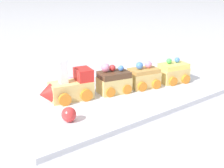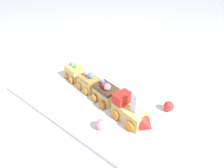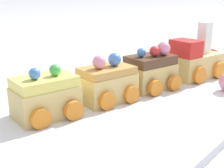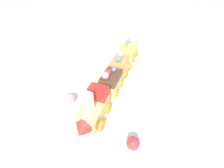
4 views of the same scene
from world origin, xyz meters
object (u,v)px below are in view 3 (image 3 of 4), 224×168
(cake_train_locomotive, at_px, (199,61))
(cake_car_caramel, at_px, (107,83))
(cake_car_lemon, at_px, (45,97))
(gumball_red, at_px, (166,55))
(cake_car_chocolate, at_px, (153,72))

(cake_train_locomotive, relative_size, cake_car_caramel, 1.53)
(cake_car_lemon, relative_size, gumball_red, 2.86)
(cake_car_lemon, bearing_deg, cake_car_caramel, 0.04)
(cake_car_caramel, height_order, gumball_red, cake_car_caramel)
(cake_car_caramel, xyz_separation_m, cake_car_lemon, (-0.10, 0.02, -0.00))
(cake_car_chocolate, bearing_deg, cake_train_locomotive, 0.10)
(cake_car_chocolate, bearing_deg, cake_car_lemon, 179.97)
(cake_car_lemon, height_order, gumball_red, cake_car_lemon)
(cake_train_locomotive, height_order, cake_car_lemon, cake_train_locomotive)
(cake_car_caramel, height_order, cake_car_lemon, cake_car_caramel)
(cake_car_chocolate, distance_m, cake_car_caramel, 0.09)
(cake_car_chocolate, height_order, cake_car_caramel, cake_car_chocolate)
(cake_car_caramel, bearing_deg, cake_car_lemon, -179.96)
(cake_car_chocolate, relative_size, cake_car_caramel, 1.00)
(cake_car_chocolate, xyz_separation_m, gumball_red, (0.18, 0.08, -0.01))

